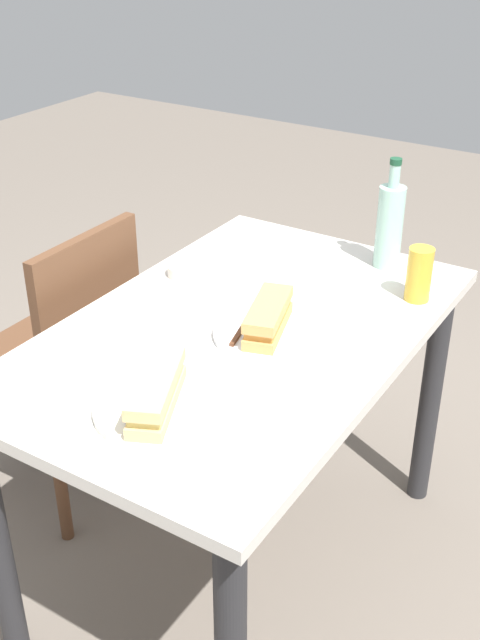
{
  "coord_description": "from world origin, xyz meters",
  "views": [
    {
      "loc": [
        -1.33,
        -0.84,
        1.65
      ],
      "look_at": [
        0.0,
        0.0,
        0.77
      ],
      "focal_mm": 44.35,
      "sensor_mm": 36.0,
      "label": 1
    }
  ],
  "objects_px": {
    "olive_bowl": "(185,270)",
    "plate_far": "(157,409)",
    "knife_near": "(243,328)",
    "baguette_sandwich_far": "(156,392)",
    "water_bottle": "(390,225)",
    "chair_far": "(68,351)",
    "beer_glass": "(419,274)",
    "dining_table": "(240,372)",
    "baguette_sandwich_near": "(268,317)",
    "knife_far": "(129,406)",
    "plate_near": "(268,333)"
  },
  "relations": [
    {
      "from": "dining_table",
      "to": "chair_far",
      "type": "distance_m",
      "value": 0.58
    },
    {
      "from": "dining_table",
      "to": "beer_glass",
      "type": "height_order",
      "value": "beer_glass"
    },
    {
      "from": "beer_glass",
      "to": "olive_bowl",
      "type": "xyz_separation_m",
      "value": [
        -0.19,
        0.56,
        -0.05
      ]
    },
    {
      "from": "dining_table",
      "to": "baguette_sandwich_far",
      "type": "height_order",
      "value": "baguette_sandwich_far"
    },
    {
      "from": "dining_table",
      "to": "knife_far",
      "type": "height_order",
      "value": "knife_far"
    },
    {
      "from": "knife_near",
      "to": "olive_bowl",
      "type": "xyz_separation_m",
      "value": [
        0.18,
        0.29,
        -0.0
      ]
    },
    {
      "from": "olive_bowl",
      "to": "water_bottle",
      "type": "bearing_deg",
      "value": -51.41
    },
    {
      "from": "chair_far",
      "to": "baguette_sandwich_far",
      "type": "xyz_separation_m",
      "value": [
        -0.37,
        -0.61,
        0.3
      ]
    },
    {
      "from": "dining_table",
      "to": "olive_bowl",
      "type": "distance_m",
      "value": 0.34
    },
    {
      "from": "dining_table",
      "to": "chair_far",
      "type": "xyz_separation_m",
      "value": [
        0.0,
        0.57,
        -0.13
      ]
    },
    {
      "from": "beer_glass",
      "to": "plate_near",
      "type": "bearing_deg",
      "value": 148.05
    },
    {
      "from": "water_bottle",
      "to": "knife_near",
      "type": "bearing_deg",
      "value": 166.02
    },
    {
      "from": "plate_near",
      "to": "knife_near",
      "type": "height_order",
      "value": "knife_near"
    },
    {
      "from": "knife_near",
      "to": "plate_far",
      "type": "bearing_deg",
      "value": -177.07
    },
    {
      "from": "chair_far",
      "to": "baguette_sandwich_near",
      "type": "height_order",
      "value": "chair_far"
    },
    {
      "from": "dining_table",
      "to": "plate_far",
      "type": "bearing_deg",
      "value": -173.6
    },
    {
      "from": "plate_near",
      "to": "olive_bowl",
      "type": "bearing_deg",
      "value": 65.63
    },
    {
      "from": "chair_far",
      "to": "olive_bowl",
      "type": "relative_size",
      "value": 9.72
    },
    {
      "from": "knife_near",
      "to": "knife_far",
      "type": "bearing_deg",
      "value": 175.97
    },
    {
      "from": "dining_table",
      "to": "baguette_sandwich_near",
      "type": "xyz_separation_m",
      "value": [
        0.0,
        -0.07,
        0.17
      ]
    },
    {
      "from": "dining_table",
      "to": "plate_near",
      "type": "relative_size",
      "value": 4.74
    },
    {
      "from": "baguette_sandwich_far",
      "to": "beer_glass",
      "type": "distance_m",
      "value": 0.76
    },
    {
      "from": "baguette_sandwich_far",
      "to": "water_bottle",
      "type": "distance_m",
      "value": 0.86
    },
    {
      "from": "knife_far",
      "to": "olive_bowl",
      "type": "height_order",
      "value": "olive_bowl"
    },
    {
      "from": "baguette_sandwich_far",
      "to": "plate_near",
      "type": "bearing_deg",
      "value": -5.19
    },
    {
      "from": "chair_far",
      "to": "olive_bowl",
      "type": "distance_m",
      "value": 0.43
    },
    {
      "from": "chair_far",
      "to": "olive_bowl",
      "type": "height_order",
      "value": "chair_far"
    },
    {
      "from": "knife_near",
      "to": "beer_glass",
      "type": "relative_size",
      "value": 1.31
    },
    {
      "from": "olive_bowl",
      "to": "plate_far",
      "type": "bearing_deg",
      "value": -149.4
    },
    {
      "from": "knife_near",
      "to": "plate_far",
      "type": "xyz_separation_m",
      "value": [
        -0.34,
        -0.02,
        -0.01
      ]
    },
    {
      "from": "water_bottle",
      "to": "plate_far",
      "type": "bearing_deg",
      "value": 172.59
    },
    {
      "from": "olive_bowl",
      "to": "chair_far",
      "type": "bearing_deg",
      "value": 117.27
    },
    {
      "from": "water_bottle",
      "to": "chair_far",
      "type": "bearing_deg",
      "value": 124.21
    },
    {
      "from": "knife_near",
      "to": "baguette_sandwich_far",
      "type": "bearing_deg",
      "value": -177.07
    },
    {
      "from": "beer_glass",
      "to": "baguette_sandwich_far",
      "type": "bearing_deg",
      "value": 160.66
    },
    {
      "from": "water_bottle",
      "to": "olive_bowl",
      "type": "distance_m",
      "value": 0.55
    },
    {
      "from": "baguette_sandwich_near",
      "to": "knife_far",
      "type": "bearing_deg",
      "value": 169.09
    },
    {
      "from": "plate_far",
      "to": "chair_far",
      "type": "bearing_deg",
      "value": 59.01
    },
    {
      "from": "plate_near",
      "to": "water_bottle",
      "type": "xyz_separation_m",
      "value": [
        0.49,
        -0.08,
        0.11
      ]
    },
    {
      "from": "chair_far",
      "to": "water_bottle",
      "type": "distance_m",
      "value": 0.94
    },
    {
      "from": "knife_far",
      "to": "water_bottle",
      "type": "bearing_deg",
      "value": -9.89
    },
    {
      "from": "chair_far",
      "to": "baguette_sandwich_far",
      "type": "distance_m",
      "value": 0.77
    },
    {
      "from": "plate_far",
      "to": "beer_glass",
      "type": "height_order",
      "value": "beer_glass"
    },
    {
      "from": "baguette_sandwich_near",
      "to": "knife_far",
      "type": "distance_m",
      "value": 0.41
    },
    {
      "from": "plate_near",
      "to": "knife_near",
      "type": "xyz_separation_m",
      "value": [
        -0.03,
        0.05,
        0.01
      ]
    },
    {
      "from": "chair_far",
      "to": "plate_far",
      "type": "distance_m",
      "value": 0.75
    },
    {
      "from": "dining_table",
      "to": "knife_far",
      "type": "relative_size",
      "value": 8.06
    },
    {
      "from": "chair_far",
      "to": "knife_far",
      "type": "xyz_separation_m",
      "value": [
        -0.4,
        -0.56,
        0.27
      ]
    },
    {
      "from": "beer_glass",
      "to": "chair_far",
      "type": "bearing_deg",
      "value": 112.14
    },
    {
      "from": "dining_table",
      "to": "knife_far",
      "type": "bearing_deg",
      "value": 179.64
    }
  ]
}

